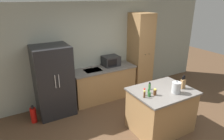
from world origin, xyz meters
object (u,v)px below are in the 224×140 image
knife_block (183,83)px  spice_bottle_orange_cap (150,86)px  microwave (111,61)px  refrigerator (53,81)px  spice_bottle_short_red (149,91)px  spice_bottle_pale_salt (144,94)px  spice_bottle_amber_oil (155,92)px  pantry_cabinet (140,53)px  spice_bottle_green_herb (149,94)px  spice_bottle_tall_dark (144,92)px  fire_extinguisher (33,115)px  kettle (176,88)px

knife_block → spice_bottle_orange_cap: (-0.63, 0.29, -0.04)m
microwave → refrigerator: bearing=-174.4°
spice_bottle_short_red → spice_bottle_pale_salt: 0.23m
refrigerator → spice_bottle_amber_oil: bearing=-50.8°
knife_block → pantry_cabinet: bearing=79.1°
spice_bottle_green_herb → spice_bottle_short_red: bearing=55.0°
microwave → spice_bottle_short_red: microwave is taller
pantry_cabinet → spice_bottle_pale_salt: pantry_cabinet is taller
microwave → spice_bottle_tall_dark: size_ratio=2.96×
knife_block → spice_bottle_short_red: knife_block is taller
spice_bottle_amber_oil → spice_bottle_green_herb: bearing=173.9°
spice_bottle_short_red → knife_block: bearing=-13.8°
spice_bottle_orange_cap → spice_bottle_pale_salt: bearing=-143.9°
microwave → spice_bottle_pale_salt: bearing=-101.0°
refrigerator → pantry_cabinet: bearing=1.5°
microwave → spice_bottle_green_herb: microwave is taller
spice_bottle_pale_salt → spice_bottle_orange_cap: size_ratio=0.93×
refrigerator → spice_bottle_short_red: bearing=-49.6°
knife_block → spice_bottle_short_red: size_ratio=3.41×
spice_bottle_short_red → spice_bottle_orange_cap: bearing=44.8°
spice_bottle_amber_oil → fire_extinguisher: 2.76m
knife_block → kettle: knife_block is taller
microwave → spice_bottle_pale_salt: (-0.38, -1.98, -0.04)m
knife_block → spice_bottle_amber_oil: knife_block is taller
knife_block → fire_extinguisher: (-2.75, 1.71, -0.85)m
knife_block → spice_bottle_orange_cap: 0.69m
spice_bottle_amber_oil → spice_bottle_pale_salt: 0.24m
knife_block → spice_bottle_tall_dark: size_ratio=1.94×
knife_block → kettle: bearing=-163.6°
knife_block → spice_bottle_short_red: bearing=166.2°
refrigerator → pantry_cabinet: (2.57, 0.07, 0.30)m
spice_bottle_pale_salt → kettle: size_ratio=0.58×
spice_bottle_orange_cap → kettle: size_ratio=0.62×
spice_bottle_green_herb → refrigerator: bearing=127.0°
spice_bottle_short_red → spice_bottle_green_herb: size_ratio=1.01×
spice_bottle_short_red → kettle: kettle is taller
spice_bottle_amber_oil → spice_bottle_pale_salt: (-0.24, 0.02, 0.01)m
pantry_cabinet → spice_bottle_short_red: (-1.12, -1.77, -0.18)m
refrigerator → pantry_cabinet: pantry_cabinet is taller
refrigerator → microwave: (1.64, 0.16, 0.19)m
pantry_cabinet → refrigerator: bearing=-178.5°
pantry_cabinet → spice_bottle_tall_dark: pantry_cabinet is taller
spice_bottle_green_herb → kettle: 0.57m
spice_bottle_tall_dark → spice_bottle_short_red: size_ratio=1.76×
spice_bottle_tall_dark → fire_extinguisher: 2.57m
spice_bottle_short_red → spice_bottle_orange_cap: size_ratio=0.55×
pantry_cabinet → spice_bottle_orange_cap: pantry_cabinet is taller
spice_bottle_tall_dark → spice_bottle_orange_cap: (0.26, 0.16, 0.00)m
spice_bottle_short_red → spice_bottle_green_herb: bearing=-125.0°
refrigerator → fire_extinguisher: bearing=-162.7°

